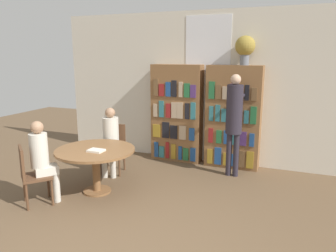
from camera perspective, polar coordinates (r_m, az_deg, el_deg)
The scene contains 11 objects.
wall_back at distance 6.63m, azimuth 6.86°, elevation 6.58°, with size 6.40×0.07×3.00m.
bookshelf_left at distance 6.70m, azimuth 1.54°, elevation 2.19°, with size 1.03×0.34×1.97m.
bookshelf_right at distance 6.39m, azimuth 11.27°, elevation 1.46°, with size 1.03×0.34×1.97m.
flower_vase at distance 6.26m, azimuth 13.28°, elevation 13.22°, with size 0.36×0.36×0.53m.
reading_table at distance 5.29m, azimuth -12.51°, elevation -5.12°, with size 1.24×1.24×0.71m.
chair_near_camera at distance 5.17m, azimuth -22.80°, elevation -7.48°, with size 0.56×0.56×0.89m.
chair_left_side at distance 6.19m, azimuth -9.44°, elevation -3.44°, with size 0.49×0.49×0.89m.
seated_reader_left at distance 5.97m, azimuth -10.00°, elevation -1.92°, with size 0.35×0.41×1.24m.
seated_reader_right at distance 5.12m, azimuth -20.98°, elevation -5.08°, with size 0.40×0.41×1.24m.
librarian_standing at distance 5.86m, azimuth 11.47°, elevation 1.85°, with size 0.28×0.55×1.84m.
open_book_on_table at distance 5.13m, azimuth -12.42°, elevation -4.19°, with size 0.24×0.18×0.03m.
Camera 1 is at (1.72, -2.73, 2.17)m, focal length 35.00 mm.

